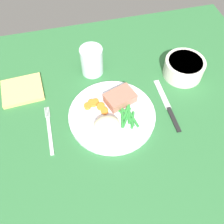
# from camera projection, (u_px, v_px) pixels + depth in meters

# --- Properties ---
(dining_table) EXTENTS (1.20, 0.90, 0.02)m
(dining_table) POSITION_uv_depth(u_px,v_px,m) (102.00, 115.00, 0.78)
(dining_table) COLOR #2D6B38
(dining_table) RESTS_ON ground
(dinner_plate) EXTENTS (0.26, 0.26, 0.02)m
(dinner_plate) POSITION_uv_depth(u_px,v_px,m) (112.00, 115.00, 0.76)
(dinner_plate) COLOR white
(dinner_plate) RESTS_ON dining_table
(meat_portion) EXTENTS (0.10, 0.09, 0.03)m
(meat_portion) POSITION_uv_depth(u_px,v_px,m) (120.00, 98.00, 0.77)
(meat_portion) COLOR #A86B56
(meat_portion) RESTS_ON dinner_plate
(mashed_potatoes) EXTENTS (0.08, 0.06, 0.04)m
(mashed_potatoes) POSITION_uv_depth(u_px,v_px,m) (108.00, 125.00, 0.71)
(mashed_potatoes) COLOR beige
(mashed_potatoes) RESTS_ON dinner_plate
(carrot_slices) EXTENTS (0.07, 0.06, 0.01)m
(carrot_slices) POSITION_uv_depth(u_px,v_px,m) (95.00, 105.00, 0.77)
(carrot_slices) COLOR orange
(carrot_slices) RESTS_ON dinner_plate
(green_beans) EXTENTS (0.05, 0.10, 0.01)m
(green_beans) POSITION_uv_depth(u_px,v_px,m) (128.00, 116.00, 0.75)
(green_beans) COLOR #2D8C38
(green_beans) RESTS_ON dinner_plate
(fork) EXTENTS (0.01, 0.17, 0.00)m
(fork) POSITION_uv_depth(u_px,v_px,m) (49.00, 130.00, 0.74)
(fork) COLOR silver
(fork) RESTS_ON dining_table
(knife) EXTENTS (0.02, 0.20, 0.01)m
(knife) POSITION_uv_depth(u_px,v_px,m) (167.00, 106.00, 0.79)
(knife) COLOR black
(knife) RESTS_ON dining_table
(water_glass) EXTENTS (0.07, 0.07, 0.10)m
(water_glass) POSITION_uv_depth(u_px,v_px,m) (92.00, 62.00, 0.84)
(water_glass) COLOR silver
(water_glass) RESTS_ON dining_table
(salad_bowl) EXTENTS (0.13, 0.13, 0.06)m
(salad_bowl) POSITION_uv_depth(u_px,v_px,m) (184.00, 67.00, 0.84)
(salad_bowl) COLOR silver
(salad_bowl) RESTS_ON dining_table
(napkin) EXTENTS (0.14, 0.12, 0.01)m
(napkin) POSITION_uv_depth(u_px,v_px,m) (22.00, 90.00, 0.82)
(napkin) COLOR #DBBC6B
(napkin) RESTS_ON dining_table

